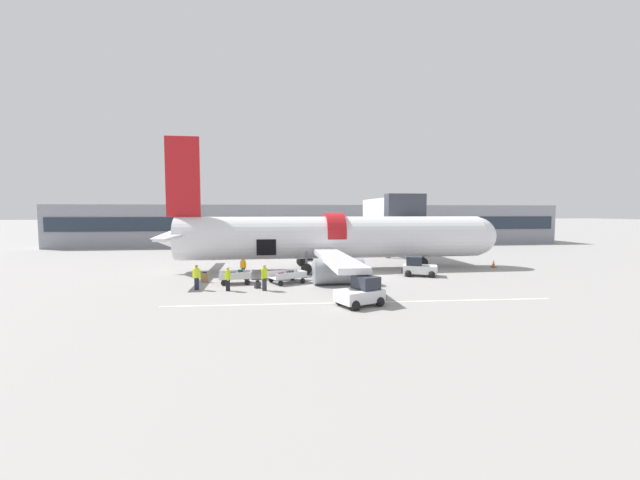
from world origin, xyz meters
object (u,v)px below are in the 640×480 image
(airplane, at_px, (329,238))
(ground_crew_supervisor, at_px, (228,278))
(baggage_cart_loading, at_px, (237,277))
(baggage_tug_mid, at_px, (361,293))
(baggage_cart_queued, at_px, (288,277))
(baggage_tug_lead, at_px, (418,268))
(ground_crew_driver, at_px, (264,277))
(ground_crew_loader_b, at_px, (243,267))
(ground_crew_loader_a, at_px, (197,277))
(suitcase_on_tarmac_upright, at_px, (205,278))
(suitcase_on_tarmac_spare, at_px, (258,285))

(airplane, relative_size, ground_crew_supervisor, 19.79)
(airplane, relative_size, baggage_cart_loading, 9.63)
(baggage_tug_mid, xyz_separation_m, baggage_cart_queued, (-3.88, 7.84, -0.27))
(baggage_tug_lead, relative_size, baggage_cart_loading, 0.95)
(baggage_tug_mid, height_order, ground_crew_driver, ground_crew_driver)
(baggage_tug_mid, relative_size, baggage_cart_loading, 0.92)
(airplane, height_order, ground_crew_loader_b, airplane)
(ground_crew_loader_b, xyz_separation_m, ground_crew_supervisor, (-0.72, -5.73, 0.01))
(baggage_tug_mid, distance_m, ground_crew_driver, 7.59)
(baggage_tug_mid, height_order, ground_crew_supervisor, baggage_tug_mid)
(ground_crew_loader_a, bearing_deg, baggage_tug_lead, 11.68)
(baggage_tug_mid, bearing_deg, baggage_cart_queued, 116.35)
(baggage_cart_loading, xyz_separation_m, ground_crew_supervisor, (-0.40, -2.76, 0.39))
(suitcase_on_tarmac_upright, bearing_deg, airplane, 26.95)
(baggage_cart_loading, distance_m, ground_crew_supervisor, 2.82)
(baggage_tug_lead, bearing_deg, ground_crew_loader_b, 174.57)
(baggage_tug_mid, height_order, baggage_cart_queued, baggage_tug_mid)
(baggage_cart_queued, xyz_separation_m, ground_crew_loader_b, (-3.56, 3.17, 0.41))
(baggage_tug_lead, bearing_deg, suitcase_on_tarmac_upright, -177.70)
(baggage_tug_lead, bearing_deg, suitcase_on_tarmac_spare, -165.03)
(baggage_tug_mid, bearing_deg, ground_crew_driver, 138.13)
(baggage_cart_loading, bearing_deg, ground_crew_loader_b, 83.84)
(ground_crew_loader_a, relative_size, ground_crew_loader_b, 1.09)
(ground_crew_loader_b, relative_size, ground_crew_supervisor, 0.98)
(suitcase_on_tarmac_upright, bearing_deg, ground_crew_loader_a, -91.98)
(airplane, distance_m, ground_crew_loader_b, 8.76)
(baggage_tug_lead, relative_size, suitcase_on_tarmac_upright, 3.99)
(baggage_cart_queued, relative_size, ground_crew_loader_a, 2.03)
(baggage_cart_queued, distance_m, suitcase_on_tarmac_spare, 2.92)
(baggage_cart_queued, relative_size, ground_crew_supervisor, 2.17)
(ground_crew_driver, bearing_deg, airplane, 56.84)
(airplane, distance_m, baggage_tug_lead, 8.68)
(baggage_tug_mid, height_order, baggage_cart_loading, baggage_tug_mid)
(ground_crew_driver, bearing_deg, baggage_tug_mid, -41.87)
(baggage_tug_lead, height_order, baggage_cart_loading, baggage_tug_lead)
(airplane, bearing_deg, ground_crew_supervisor, -133.44)
(airplane, xyz_separation_m, ground_crew_loader_a, (-10.75, -8.37, -2.03))
(ground_crew_loader_a, bearing_deg, ground_crew_loader_b, 60.04)
(baggage_cart_queued, relative_size, suitcase_on_tarmac_upright, 4.43)
(baggage_tug_mid, xyz_separation_m, ground_crew_loader_a, (-10.36, 5.95, 0.21))
(baggage_cart_queued, distance_m, ground_crew_loader_a, 6.76)
(airplane, xyz_separation_m, baggage_cart_queued, (-4.28, -6.48, -2.52))
(ground_crew_loader_b, height_order, ground_crew_driver, ground_crew_driver)
(baggage_tug_mid, relative_size, suitcase_on_tarmac_upright, 3.84)
(baggage_cart_loading, relative_size, ground_crew_supervisor, 2.05)
(ground_crew_supervisor, bearing_deg, suitcase_on_tarmac_spare, 19.68)
(baggage_tug_lead, xyz_separation_m, ground_crew_loader_a, (-17.69, -3.66, 0.23))
(baggage_cart_queued, bearing_deg, ground_crew_loader_b, 138.26)
(baggage_tug_lead, height_order, ground_crew_loader_b, baggage_tug_lead)
(baggage_cart_loading, bearing_deg, ground_crew_driver, -54.71)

